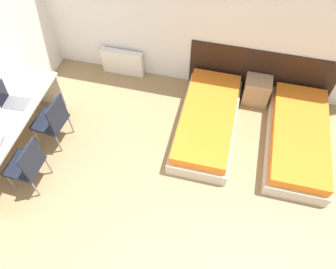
{
  "coord_description": "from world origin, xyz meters",
  "views": [
    {
      "loc": [
        0.65,
        -0.58,
        4.35
      ],
      "look_at": [
        0.0,
        2.08,
        0.55
      ],
      "focal_mm": 35.0,
      "sensor_mm": 36.0,
      "label": 1
    }
  ],
  "objects_px": {
    "chair_near_notebook": "(27,164)",
    "laptop": "(11,100)",
    "bed_near_door": "(298,138)",
    "chair_near_laptop": "(52,120)",
    "bed_near_window": "(207,121)",
    "nightstand": "(257,90)"
  },
  "relations": [
    {
      "from": "nightstand",
      "to": "laptop",
      "type": "distance_m",
      "value": 3.89
    },
    {
      "from": "nightstand",
      "to": "laptop",
      "type": "height_order",
      "value": "laptop"
    },
    {
      "from": "bed_near_window",
      "to": "bed_near_door",
      "type": "bearing_deg",
      "value": 0.0
    },
    {
      "from": "bed_near_door",
      "to": "laptop",
      "type": "distance_m",
      "value": 4.33
    },
    {
      "from": "chair_near_laptop",
      "to": "laptop",
      "type": "height_order",
      "value": "laptop"
    },
    {
      "from": "nightstand",
      "to": "chair_near_laptop",
      "type": "height_order",
      "value": "chair_near_laptop"
    },
    {
      "from": "bed_near_window",
      "to": "laptop",
      "type": "relative_size",
      "value": 5.42
    },
    {
      "from": "bed_near_window",
      "to": "bed_near_door",
      "type": "relative_size",
      "value": 1.0
    },
    {
      "from": "bed_near_door",
      "to": "chair_near_notebook",
      "type": "xyz_separation_m",
      "value": [
        -3.67,
        -1.57,
        0.32
      ]
    },
    {
      "from": "bed_near_window",
      "to": "nightstand",
      "type": "relative_size",
      "value": 4.1
    },
    {
      "from": "bed_near_door",
      "to": "chair_near_laptop",
      "type": "height_order",
      "value": "chair_near_laptop"
    },
    {
      "from": "bed_near_door",
      "to": "laptop",
      "type": "relative_size",
      "value": 5.42
    },
    {
      "from": "nightstand",
      "to": "chair_near_laptop",
      "type": "xyz_separation_m",
      "value": [
        -2.96,
        -1.6,
        0.27
      ]
    },
    {
      "from": "chair_near_notebook",
      "to": "laptop",
      "type": "distance_m",
      "value": 0.99
    },
    {
      "from": "nightstand",
      "to": "chair_near_laptop",
      "type": "bearing_deg",
      "value": -151.6
    },
    {
      "from": "bed_near_door",
      "to": "nightstand",
      "type": "height_order",
      "value": "nightstand"
    },
    {
      "from": "bed_near_door",
      "to": "chair_near_notebook",
      "type": "bearing_deg",
      "value": -156.88
    },
    {
      "from": "chair_near_laptop",
      "to": "chair_near_notebook",
      "type": "bearing_deg",
      "value": -84.55
    },
    {
      "from": "bed_near_window",
      "to": "chair_near_laptop",
      "type": "height_order",
      "value": "chair_near_laptop"
    },
    {
      "from": "bed_near_door",
      "to": "chair_near_laptop",
      "type": "relative_size",
      "value": 2.13
    },
    {
      "from": "bed_near_door",
      "to": "bed_near_window",
      "type": "bearing_deg",
      "value": 180.0
    },
    {
      "from": "chair_near_notebook",
      "to": "laptop",
      "type": "height_order",
      "value": "laptop"
    }
  ]
}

